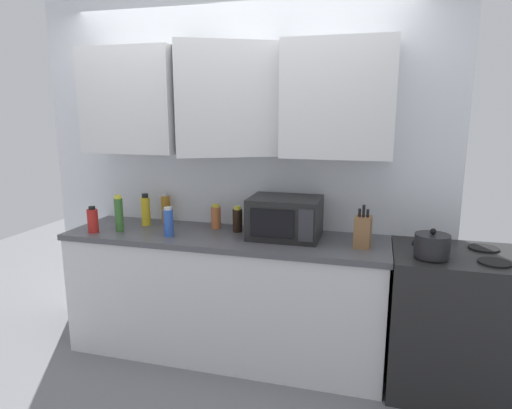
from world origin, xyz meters
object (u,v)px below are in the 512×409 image
object	(u,v)px
bottle_red_sauce	(93,220)
kettle	(432,245)
knife_block	(363,232)
bottle_spice_jar	(216,217)
bottle_soy_dark	(237,220)
bottle_blue_cleaner	(168,222)
bottle_amber_vinegar	(166,209)
stove_range	(451,321)
bottle_yellow_mustard	(146,210)
bottle_green_oil	(119,214)
microwave	(285,218)

from	to	relation	value
bottle_red_sauce	kettle	bearing A→B (deg)	0.62
knife_block	bottle_spice_jar	size ratio (longest dim) A/B	1.52
bottle_soy_dark	bottle_blue_cleaner	world-z (taller)	bottle_blue_cleaner
bottle_red_sauce	bottle_amber_vinegar	world-z (taller)	bottle_amber_vinegar
knife_block	bottle_blue_cleaner	xyz separation A→B (m)	(-1.31, -0.09, -0.00)
kettle	bottle_red_sauce	bearing A→B (deg)	-179.38
stove_range	bottle_soy_dark	world-z (taller)	bottle_soy_dark
bottle_blue_cleaner	knife_block	bearing A→B (deg)	3.96
knife_block	bottle_amber_vinegar	world-z (taller)	knife_block
bottle_yellow_mustard	bottle_soy_dark	world-z (taller)	bottle_yellow_mustard
kettle	bottle_amber_vinegar	bearing A→B (deg)	168.77
bottle_spice_jar	bottle_amber_vinegar	size ratio (longest dim) A/B	0.79
knife_block	bottle_green_oil	world-z (taller)	knife_block
bottle_yellow_mustard	bottle_amber_vinegar	xyz separation A→B (m)	(0.11, 0.12, -0.01)
bottle_blue_cleaner	bottle_amber_vinegar	bearing A→B (deg)	119.25
knife_block	bottle_green_oil	size ratio (longest dim) A/B	1.05
bottle_soy_dark	bottle_amber_vinegar	bearing A→B (deg)	170.06
microwave	bottle_amber_vinegar	world-z (taller)	microwave
bottle_green_oil	bottle_blue_cleaner	distance (m)	0.40
bottle_yellow_mustard	bottle_amber_vinegar	distance (m)	0.16
bottle_green_oil	knife_block	bearing A→B (deg)	2.24
kettle	bottle_amber_vinegar	size ratio (longest dim) A/B	0.87
bottle_spice_jar	bottle_green_oil	xyz separation A→B (m)	(-0.64, -0.27, 0.04)
kettle	bottle_soy_dark	size ratio (longest dim) A/B	1.08
stove_range	bottle_amber_vinegar	world-z (taller)	bottle_amber_vinegar
bottle_spice_jar	bottle_red_sauce	distance (m)	0.88
bottle_yellow_mustard	stove_range	bearing A→B (deg)	-3.15
stove_range	bottle_green_oil	size ratio (longest dim) A/B	3.45
bottle_green_oil	bottle_blue_cleaner	bearing A→B (deg)	-3.40
microwave	bottle_green_oil	world-z (taller)	microwave
kettle	bottle_blue_cleaner	world-z (taller)	bottle_blue_cleaner
microwave	bottle_blue_cleaner	xyz separation A→B (m)	(-0.79, -0.18, -0.04)
bottle_spice_jar	stove_range	bearing A→B (deg)	-6.28
kettle	microwave	size ratio (longest dim) A/B	0.42
kettle	knife_block	bearing A→B (deg)	163.34
kettle	bottle_soy_dark	xyz separation A→B (m)	(-1.28, 0.27, 0.01)
stove_range	bottle_yellow_mustard	xyz separation A→B (m)	(-2.18, 0.12, 0.56)
knife_block	bottle_yellow_mustard	size ratio (longest dim) A/B	1.14
bottle_spice_jar	bottle_blue_cleaner	bearing A→B (deg)	-129.63
stove_range	bottle_red_sauce	xyz separation A→B (m)	(-2.45, -0.16, 0.54)
bottle_amber_vinegar	knife_block	bearing A→B (deg)	-9.74
microwave	bottle_red_sauce	bearing A→B (deg)	-170.13
kettle	bottle_yellow_mustard	size ratio (longest dim) A/B	0.83
knife_block	bottle_red_sauce	xyz separation A→B (m)	(-1.88, -0.14, -0.01)
knife_block	bottle_yellow_mustard	world-z (taller)	knife_block
bottle_red_sauce	bottle_amber_vinegar	size ratio (longest dim) A/B	0.82
bottle_red_sauce	bottle_blue_cleaner	xyz separation A→B (m)	(0.57, 0.05, 0.01)
bottle_green_oil	bottle_blue_cleaner	size ratio (longest dim) A/B	1.29
bottle_green_oil	bottle_soy_dark	distance (m)	0.86
bottle_yellow_mustard	bottle_soy_dark	bearing A→B (deg)	0.73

